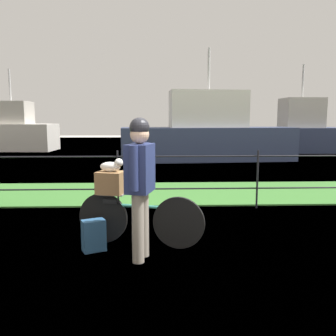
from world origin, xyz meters
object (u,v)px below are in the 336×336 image
Objects in this scene: bicycle_main at (139,219)px; cyclist_person at (140,176)px; moored_boat_far at (300,133)px; backpack_on_paving at (94,235)px; moored_boat_mid at (208,135)px; moored_boat_near at (13,132)px; wooden_crate at (111,183)px; terrier_dog at (112,166)px.

bicycle_main is 0.99× the size of cyclist_person.
backpack_on_paving is at bearing -121.31° from moored_boat_far.
moored_boat_near is at bearing 153.60° from moored_boat_mid.
terrier_dog is (0.02, -0.01, 0.22)m from wooden_crate.
moored_boat_near is 0.64× the size of moored_boat_mid.
cyclist_person is at bearing -63.91° from moored_boat_near.
bicycle_main reaches higher than backpack_on_paving.
moored_boat_far is (14.46, -1.27, 0.01)m from moored_boat_near.
bicycle_main is 0.78m from terrier_dog.
cyclist_person reaches higher than terrier_dog.
moored_boat_near is at bearing 115.72° from terrier_dog.
bicycle_main is 9.74m from moored_boat_mid.
terrier_dog is 0.81× the size of backpack_on_paving.
bicycle_main is 0.60m from wooden_crate.
cyclist_person reaches higher than bicycle_main.
moored_boat_far is at bearing 61.21° from cyclist_person.
terrier_dog is at bearing 164.88° from bicycle_main.
terrier_dog reaches higher than wooden_crate.
wooden_crate is 14.90m from moored_boat_far.
cyclist_person is at bearing -84.67° from bicycle_main.
backpack_on_paving is 15.27m from moored_boat_far.
wooden_crate is at bearing 164.88° from terrier_dog.
moored_boat_far is at bearing 60.17° from bicycle_main.
moored_boat_far is at bearing -5.01° from moored_boat_near.
moored_boat_mid is 1.62× the size of moored_boat_far.
moored_boat_near reaches higher than wooden_crate.
cyclist_person is 4.21× the size of backpack_on_paving.
moored_boat_mid reaches higher than terrier_dog.
moored_boat_near is (-6.53, 14.29, 0.74)m from backpack_on_paving.
moored_boat_mid is 6.10m from moored_boat_far.
moored_boat_mid is at bearing -146.23° from moored_boat_far.
wooden_crate is at bearing -121.25° from moored_boat_far.
wooden_crate is 9.72m from moored_boat_mid.
terrier_dog is 0.69m from cyclist_person.
moored_boat_near is 1.03× the size of moored_boat_far.
cyclist_person is (0.39, -0.57, -0.05)m from terrier_dog.
cyclist_person is 16.24m from moored_boat_near.
backpack_on_paving is at bearing -106.48° from moored_boat_mid.
terrier_dog is at bearing -64.28° from moored_boat_near.
moored_boat_near is 14.51m from moored_boat_far.
moored_boat_near is at bearing 116.71° from bicycle_main.
moored_boat_near reaches higher than terrier_dog.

